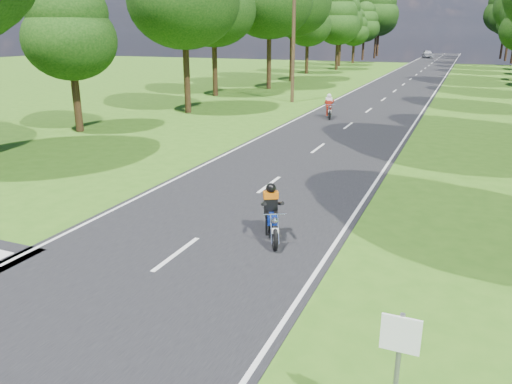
% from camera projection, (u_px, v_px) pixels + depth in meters
% --- Properties ---
extents(ground, '(160.00, 160.00, 0.00)m').
position_uv_depth(ground, '(124.00, 294.00, 9.98)').
color(ground, '#326116').
rests_on(ground, ground).
extents(main_road, '(7.00, 140.00, 0.02)m').
position_uv_depth(main_road, '(411.00, 79.00, 53.83)').
color(main_road, black).
rests_on(main_road, ground).
extents(road_markings, '(7.40, 140.00, 0.01)m').
position_uv_depth(road_markings, '(407.00, 81.00, 52.23)').
color(road_markings, silver).
rests_on(road_markings, main_road).
extents(treeline, '(40.00, 115.35, 14.78)m').
position_uv_depth(treeline, '(439.00, 2.00, 59.58)').
color(treeline, black).
rests_on(treeline, ground).
extents(telegraph_pole, '(1.20, 0.26, 8.00)m').
position_uv_depth(telegraph_pole, '(293.00, 44.00, 35.49)').
color(telegraph_pole, '#382616').
rests_on(telegraph_pole, ground).
extents(road_sign, '(0.45, 0.07, 2.00)m').
position_uv_depth(road_sign, '(398.00, 364.00, 5.77)').
color(road_sign, slate).
rests_on(road_sign, ground).
extents(rider_near_blue, '(1.28, 1.75, 1.40)m').
position_uv_depth(rider_near_blue, '(272.00, 212.00, 12.39)').
color(rider_near_blue, navy).
rests_on(rider_near_blue, main_road).
extents(rider_far_red, '(1.10, 1.80, 1.43)m').
position_uv_depth(rider_far_red, '(329.00, 106.00, 29.75)').
color(rider_far_red, '#B4190D').
rests_on(rider_far_red, main_road).
extents(distant_car, '(2.68, 4.62, 1.48)m').
position_uv_depth(distant_car, '(428.00, 54.00, 95.45)').
color(distant_car, silver).
rests_on(distant_car, main_road).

